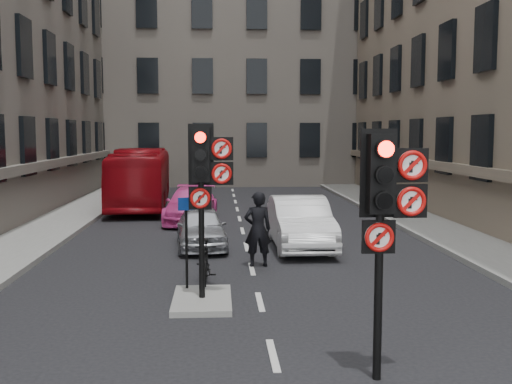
{
  "coord_description": "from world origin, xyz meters",
  "views": [
    {
      "loc": [
        -0.85,
        -7.14,
        3.53
      ],
      "look_at": [
        -0.27,
        2.07,
        2.6
      ],
      "focal_mm": 42.0,
      "sensor_mm": 36.0,
      "label": 1
    }
  ],
  "objects": [
    {
      "name": "car_white",
      "position": [
        1.63,
        10.79,
        0.77
      ],
      "size": [
        1.68,
        4.72,
        1.55
      ],
      "primitive_type": "imported",
      "rotation": [
        0.0,
        0.0,
        0.01
      ],
      "color": "silver",
      "rests_on": "ground"
    },
    {
      "name": "car_silver",
      "position": [
        -1.38,
        10.99,
        0.62
      ],
      "size": [
        1.73,
        3.72,
        1.23
      ],
      "primitive_type": "imported",
      "rotation": [
        0.0,
        0.0,
        0.08
      ],
      "color": "#A3A5AB",
      "rests_on": "ground"
    },
    {
      "name": "pavement_right",
      "position": [
        7.2,
        12.0,
        0.08
      ],
      "size": [
        3.0,
        50.0,
        0.16
      ],
      "primitive_type": "cube",
      "color": "gray",
      "rests_on": "ground"
    },
    {
      "name": "car_pink",
      "position": [
        -1.92,
        16.31,
        0.67
      ],
      "size": [
        2.12,
        4.7,
        1.34
      ],
      "primitive_type": "imported",
      "rotation": [
        0.0,
        0.0,
        -0.05
      ],
      "color": "#E1429B",
      "rests_on": "ground"
    },
    {
      "name": "building_far",
      "position": [
        0.0,
        38.0,
        10.0
      ],
      "size": [
        30.0,
        14.0,
        20.0
      ],
      "primitive_type": "cube",
      "color": "#686258",
      "rests_on": "ground"
    },
    {
      "name": "pavement_left",
      "position": [
        -7.2,
        12.0,
        0.08
      ],
      "size": [
        3.0,
        50.0,
        0.16
      ],
      "primitive_type": "cube",
      "color": "gray",
      "rests_on": "ground"
    },
    {
      "name": "signal_far",
      "position": [
        -1.11,
        4.99,
        2.7
      ],
      "size": [
        0.91,
        0.4,
        3.58
      ],
      "color": "black",
      "rests_on": "centre_island"
    },
    {
      "name": "bus_red",
      "position": [
        -4.5,
        21.32,
        1.37
      ],
      "size": [
        2.8,
        9.97,
        2.75
      ],
      "primitive_type": "imported",
      "rotation": [
        0.0,
        0.0,
        0.05
      ],
      "color": "maroon",
      "rests_on": "ground"
    },
    {
      "name": "info_sign",
      "position": [
        -1.55,
        5.73,
        1.41
      ],
      "size": [
        0.34,
        0.15,
        2.0
      ],
      "rotation": [
        0.0,
        0.0,
        0.33
      ],
      "color": "black",
      "rests_on": "centre_island"
    },
    {
      "name": "signal_near",
      "position": [
        1.49,
        0.99,
        2.58
      ],
      "size": [
        0.91,
        0.4,
        3.58
      ],
      "color": "black",
      "rests_on": "ground"
    },
    {
      "name": "centre_island",
      "position": [
        -1.2,
        5.0,
        0.06
      ],
      "size": [
        1.2,
        2.0,
        0.12
      ],
      "primitive_type": "cube",
      "color": "gray",
      "rests_on": "ground"
    },
    {
      "name": "motorcycle",
      "position": [
        -1.15,
        6.56,
        0.51
      ],
      "size": [
        0.48,
        1.71,
        1.02
      ],
      "primitive_type": "imported",
      "rotation": [
        0.0,
        0.0,
        -0.0
      ],
      "color": "black",
      "rests_on": "ground"
    },
    {
      "name": "motorcyclist",
      "position": [
        0.17,
        8.3,
        0.99
      ],
      "size": [
        0.77,
        0.55,
        1.98
      ],
      "primitive_type": "imported",
      "rotation": [
        0.0,
        0.0,
        3.25
      ],
      "color": "black",
      "rests_on": "ground"
    }
  ]
}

